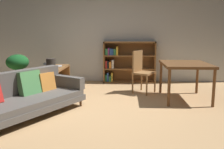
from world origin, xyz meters
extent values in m
plane|color=tan|center=(0.00, 0.00, 0.00)|extent=(8.16, 8.16, 0.00)
cube|color=silver|center=(0.00, 2.70, 1.35)|extent=(6.80, 0.10, 2.70)
cylinder|color=#56351E|center=(-0.34, 0.20, 0.06)|extent=(0.04, 0.04, 0.12)
cylinder|color=#56351E|center=(-0.96, 0.56, 0.06)|extent=(0.04, 0.04, 0.12)
cube|color=#56514C|center=(-1.11, -0.40, 0.17)|extent=(1.71, 2.12, 0.10)
cube|color=#56514C|center=(-1.11, -0.40, 0.27)|extent=(1.65, 2.04, 0.10)
cube|color=#56514C|center=(-1.39, -0.24, 0.52)|extent=(1.11, 1.72, 0.40)
cube|color=#56514C|center=(-0.65, 0.39, 0.43)|extent=(0.76, 0.52, 0.22)
cube|color=#4C894C|center=(-1.16, -0.15, 0.51)|extent=(0.39, 0.46, 0.43)
cube|color=orange|center=(-0.97, 0.15, 0.47)|extent=(0.34, 0.39, 0.35)
cube|color=brown|center=(-1.16, 1.95, 0.28)|extent=(0.46, 0.04, 0.56)
cube|color=brown|center=(-1.16, 0.79, 0.28)|extent=(0.46, 0.04, 0.56)
cube|color=brown|center=(-1.16, 1.37, 0.26)|extent=(0.46, 1.16, 0.04)
cube|color=brown|center=(-1.16, 1.37, 0.54)|extent=(0.46, 1.20, 0.04)
cube|color=brown|center=(-1.16, 1.37, 0.02)|extent=(0.46, 1.16, 0.04)
cube|color=silver|center=(-1.14, 1.54, 0.57)|extent=(0.28, 0.33, 0.02)
cube|color=black|center=(-1.34, 1.50, 0.61)|extent=(0.26, 0.31, 0.07)
cylinder|color=#2D2823|center=(-1.13, 1.03, 0.69)|extent=(0.20, 0.20, 0.24)
cylinder|color=slate|center=(-1.13, 1.03, 0.73)|extent=(0.11, 0.11, 0.01)
cylinder|color=#9E9389|center=(-2.04, 1.40, 0.10)|extent=(0.28, 0.28, 0.20)
cylinder|color=#195623|center=(-1.94, 1.41, 0.39)|extent=(0.22, 0.07, 0.39)
cylinder|color=#195623|center=(-1.99, 1.44, 0.40)|extent=(0.12, 0.12, 0.42)
cylinder|color=#195623|center=(-2.05, 1.45, 0.37)|extent=(0.08, 0.16, 0.36)
cylinder|color=#195623|center=(-2.09, 1.44, 0.45)|extent=(0.16, 0.15, 0.52)
cylinder|color=#195623|center=(-2.10, 1.38, 0.43)|extent=(0.16, 0.06, 0.46)
cylinder|color=#195623|center=(-2.03, 1.25, 0.44)|extent=(0.04, 0.32, 0.50)
cylinder|color=#195623|center=(-1.98, 1.28, 0.50)|extent=(0.15, 0.28, 0.61)
ellipsoid|color=#195623|center=(-2.04, 1.40, 0.68)|extent=(0.52, 0.52, 0.36)
cylinder|color=brown|center=(1.30, 1.32, 0.35)|extent=(0.06, 0.06, 0.71)
cylinder|color=brown|center=(1.30, 0.27, 0.35)|extent=(0.06, 0.06, 0.71)
cylinder|color=brown|center=(2.12, 1.32, 0.35)|extent=(0.06, 0.06, 0.71)
cylinder|color=brown|center=(2.12, 0.27, 0.35)|extent=(0.06, 0.06, 0.71)
cube|color=brown|center=(1.71, 0.80, 0.73)|extent=(0.92, 1.15, 0.05)
cylinder|color=olive|center=(1.18, 1.38, 0.22)|extent=(0.04, 0.04, 0.44)
cylinder|color=olive|center=(0.96, 1.03, 0.22)|extent=(0.04, 0.04, 0.44)
cylinder|color=olive|center=(0.88, 1.57, 0.22)|extent=(0.04, 0.04, 0.44)
cylinder|color=olive|center=(0.66, 1.22, 0.22)|extent=(0.04, 0.04, 0.44)
cube|color=olive|center=(0.92, 1.30, 0.46)|extent=(0.57, 0.59, 0.04)
cube|color=olive|center=(0.77, 1.39, 0.72)|extent=(0.25, 0.36, 0.48)
cube|color=brown|center=(-0.08, 2.48, 0.56)|extent=(0.04, 0.31, 1.12)
cube|color=brown|center=(1.30, 2.48, 0.56)|extent=(0.04, 0.31, 1.12)
cube|color=brown|center=(0.61, 2.48, 1.11)|extent=(1.41, 0.31, 0.04)
cube|color=brown|center=(0.61, 2.48, 0.02)|extent=(1.41, 0.31, 0.04)
cube|color=brown|center=(0.61, 2.62, 0.56)|extent=(1.38, 0.04, 1.12)
cube|color=brown|center=(0.61, 2.48, 0.38)|extent=(1.38, 0.30, 0.04)
cube|color=brown|center=(0.61, 2.48, 0.74)|extent=(1.38, 0.30, 0.04)
cube|color=#337F47|center=(-0.02, 2.46, 0.13)|extent=(0.04, 0.20, 0.19)
cube|color=#2D5199|center=(0.02, 2.46, 0.15)|extent=(0.04, 0.22, 0.24)
cube|color=#337F47|center=(0.08, 2.47, 0.11)|extent=(0.05, 0.26, 0.14)
cube|color=gold|center=(0.14, 2.46, 0.15)|extent=(0.04, 0.20, 0.24)
cube|color=red|center=(-0.02, 2.46, 0.50)|extent=(0.04, 0.20, 0.20)
cube|color=black|center=(0.03, 2.47, 0.50)|extent=(0.04, 0.26, 0.20)
cube|color=orange|center=(0.09, 2.47, 0.49)|extent=(0.06, 0.24, 0.18)
cube|color=silver|center=(0.16, 2.47, 0.52)|extent=(0.06, 0.24, 0.23)
cube|color=#337F47|center=(-0.01, 2.46, 0.85)|extent=(0.06, 0.21, 0.17)
cube|color=#993884|center=(0.05, 2.46, 0.86)|extent=(0.04, 0.22, 0.20)
cube|color=#2D5199|center=(0.11, 2.47, 0.85)|extent=(0.06, 0.25, 0.17)
cube|color=#2D5199|center=(0.16, 2.46, 0.84)|extent=(0.03, 0.22, 0.17)
cube|color=#337F47|center=(0.21, 2.47, 0.84)|extent=(0.06, 0.24, 0.16)
cube|color=gold|center=(0.28, 2.47, 0.87)|extent=(0.05, 0.24, 0.23)
camera|label=1|loc=(0.47, -4.22, 1.37)|focal=39.43mm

